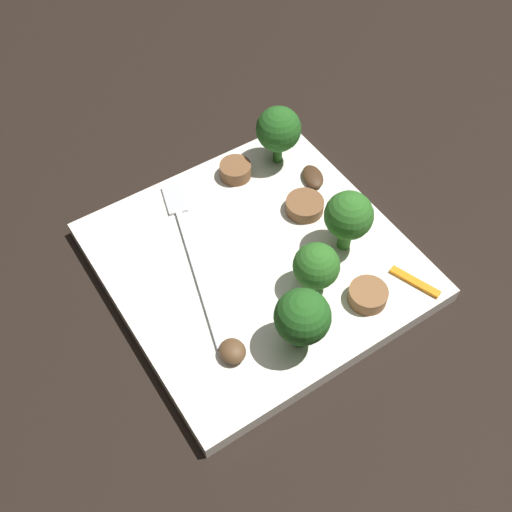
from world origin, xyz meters
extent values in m
plane|color=black|center=(0.00, 0.00, 0.00)|extent=(1.40, 1.40, 0.00)
cube|color=white|center=(0.00, 0.00, 0.01)|extent=(0.25, 0.25, 0.02)
cube|color=silver|center=(0.01, 0.05, 0.02)|extent=(0.14, 0.05, 0.00)
cube|color=silver|center=(0.09, 0.03, 0.02)|extent=(0.04, 0.03, 0.00)
cylinder|color=#296420|center=(-0.09, 0.02, 0.03)|extent=(0.01, 0.01, 0.03)
sphere|color=#235B1E|center=(-0.09, 0.02, 0.05)|extent=(0.04, 0.04, 0.04)
cylinder|color=#347525|center=(-0.05, -0.02, 0.02)|extent=(0.01, 0.01, 0.02)
sphere|color=#2D6B23|center=(-0.05, -0.02, 0.05)|extent=(0.04, 0.04, 0.04)
cylinder|color=#347525|center=(-0.03, -0.07, 0.03)|extent=(0.01, 0.01, 0.03)
sphere|color=#2D6B23|center=(-0.03, -0.07, 0.06)|extent=(0.04, 0.04, 0.04)
cylinder|color=#296420|center=(0.09, -0.08, 0.03)|extent=(0.01, 0.01, 0.03)
sphere|color=#235B1E|center=(0.09, -0.08, 0.06)|extent=(0.04, 0.04, 0.04)
cylinder|color=brown|center=(0.09, -0.04, 0.02)|extent=(0.04, 0.04, 0.01)
cylinder|color=brown|center=(0.02, -0.07, 0.02)|extent=(0.05, 0.05, 0.01)
cylinder|color=brown|center=(-0.09, -0.05, 0.02)|extent=(0.04, 0.04, 0.01)
ellipsoid|color=brown|center=(-0.07, 0.07, 0.02)|extent=(0.02, 0.02, 0.01)
ellipsoid|color=brown|center=(0.00, -0.10, 0.02)|extent=(0.03, 0.02, 0.01)
ellipsoid|color=#422B19|center=(0.05, -0.09, 0.02)|extent=(0.03, 0.03, 0.01)
cube|color=orange|center=(-0.10, -0.10, 0.02)|extent=(0.04, 0.02, 0.00)
camera|label=1|loc=(-0.26, 0.17, 0.44)|focal=42.85mm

